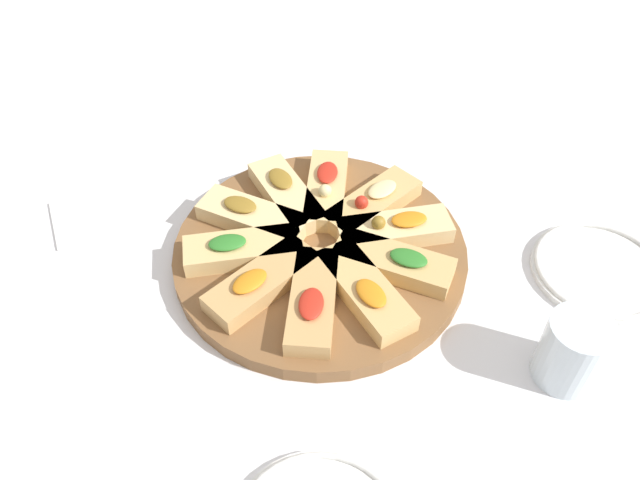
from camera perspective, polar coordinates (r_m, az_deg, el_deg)
ground_plane at (r=0.95m, az=0.00°, el=-1.61°), size 3.00×3.00×0.00m
serving_board at (r=0.94m, az=0.00°, el=-1.10°), size 0.44×0.44×0.02m
focaccia_slice_0 at (r=1.00m, az=-3.09°, el=4.22°), size 0.07×0.18×0.04m
focaccia_slice_1 at (r=0.96m, az=-6.19°, el=2.15°), size 0.14×0.18×0.04m
focaccia_slice_2 at (r=0.92m, az=-7.11°, el=-0.83°), size 0.18×0.12×0.04m
focaccia_slice_3 at (r=0.87m, az=-5.35°, el=-3.80°), size 0.18×0.10×0.04m
focaccia_slice_4 at (r=0.85m, az=-0.67°, el=-5.51°), size 0.15×0.17×0.04m
focaccia_slice_5 at (r=0.86m, az=3.88°, el=-4.70°), size 0.07×0.17×0.04m
focaccia_slice_6 at (r=0.90m, az=6.77°, el=-2.01°), size 0.15×0.18×0.04m
focaccia_slice_7 at (r=0.94m, az=6.83°, el=0.99°), size 0.18×0.12×0.04m
focaccia_slice_8 at (r=0.98m, az=4.82°, el=3.37°), size 0.18×0.09×0.04m
focaccia_slice_9 at (r=1.01m, az=0.58°, el=4.71°), size 0.15×0.17×0.04m
plate_left at (r=1.01m, az=24.23°, el=-2.50°), size 0.20×0.20×0.02m
water_glass at (r=0.85m, az=22.07°, el=-9.39°), size 0.08×0.08×0.10m
napkin_stack at (r=1.08m, az=-19.77°, el=2.28°), size 0.15×0.14×0.01m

